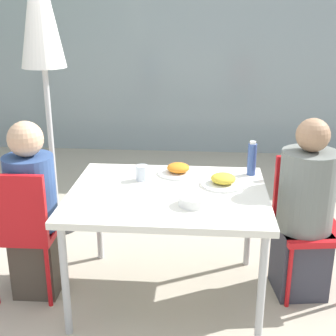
# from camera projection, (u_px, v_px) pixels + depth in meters

# --- Properties ---
(ground_plane) EXTENTS (24.00, 24.00, 0.00)m
(ground_plane) POSITION_uv_depth(u_px,v_px,m) (168.00, 294.00, 3.06)
(ground_plane) COLOR #B2A893
(building_facade) EXTENTS (10.00, 0.20, 3.00)m
(building_facade) POSITION_uv_depth(u_px,v_px,m) (190.00, 30.00, 5.63)
(building_facade) COLOR #89999E
(building_facade) RESTS_ON ground
(dining_table) EXTENTS (1.20, 0.97, 0.72)m
(dining_table) POSITION_uv_depth(u_px,v_px,m) (168.00, 200.00, 2.84)
(dining_table) COLOR silver
(dining_table) RESTS_ON ground
(chair_left) EXTENTS (0.41, 0.41, 0.88)m
(chair_left) POSITION_uv_depth(u_px,v_px,m) (21.00, 224.00, 2.87)
(chair_left) COLOR red
(chair_left) RESTS_ON ground
(person_left) EXTENTS (0.31, 0.31, 1.14)m
(person_left) POSITION_uv_depth(u_px,v_px,m) (33.00, 214.00, 2.93)
(person_left) COLOR #473D33
(person_left) RESTS_ON ground
(chair_right) EXTENTS (0.45, 0.45, 0.88)m
(chair_right) POSITION_uv_depth(u_px,v_px,m) (308.00, 214.00, 3.01)
(chair_right) COLOR red
(chair_right) RESTS_ON ground
(person_right) EXTENTS (0.35, 0.35, 1.16)m
(person_right) POSITION_uv_depth(u_px,v_px,m) (305.00, 215.00, 2.92)
(person_right) COLOR #383842
(person_right) RESTS_ON ground
(closed_umbrella) EXTENTS (0.36, 0.36, 2.26)m
(closed_umbrella) POSITION_uv_depth(u_px,v_px,m) (41.00, 21.00, 3.43)
(closed_umbrella) COLOR #333333
(closed_umbrella) RESTS_ON ground
(plate_0) EXTENTS (0.27, 0.27, 0.07)m
(plate_0) POSITION_uv_depth(u_px,v_px,m) (178.00, 170.00, 3.10)
(plate_0) COLOR white
(plate_0) RESTS_ON dining_table
(plate_1) EXTENTS (0.28, 0.28, 0.08)m
(plate_1) POSITION_uv_depth(u_px,v_px,m) (223.00, 181.00, 2.91)
(plate_1) COLOR white
(plate_1) RESTS_ON dining_table
(bottle) EXTENTS (0.06, 0.06, 0.23)m
(bottle) POSITION_uv_depth(u_px,v_px,m) (252.00, 159.00, 3.06)
(bottle) COLOR #334C8E
(bottle) RESTS_ON dining_table
(drinking_cup) EXTENTS (0.08, 0.08, 0.10)m
(drinking_cup) POSITION_uv_depth(u_px,v_px,m) (142.00, 173.00, 2.99)
(drinking_cup) COLOR silver
(drinking_cup) RESTS_ON dining_table
(salad_bowl) EXTENTS (0.17, 0.17, 0.06)m
(salad_bowl) POSITION_uv_depth(u_px,v_px,m) (194.00, 201.00, 2.62)
(salad_bowl) COLOR white
(salad_bowl) RESTS_ON dining_table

